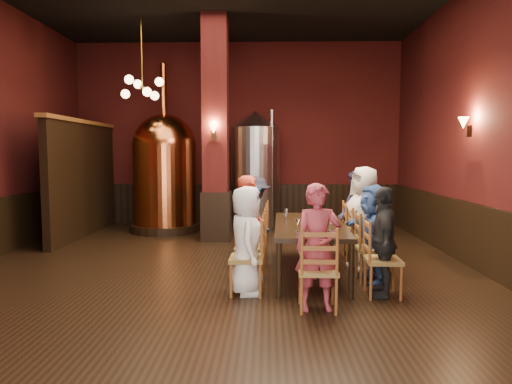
{
  "coord_description": "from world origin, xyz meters",
  "views": [
    {
      "loc": [
        0.75,
        -6.44,
        1.78
      ],
      "look_at": [
        0.58,
        0.2,
        1.21
      ],
      "focal_mm": 32.0,
      "sensor_mm": 36.0,
      "label": 1
    }
  ],
  "objects_px": {
    "dining_table": "(309,228)",
    "steel_vessel": "(255,170)",
    "person_1": "(250,228)",
    "copper_kettle": "(165,171)",
    "rose_vase": "(318,202)",
    "person_0": "(247,240)",
    "person_2": "(253,226)"
  },
  "relations": [
    {
      "from": "dining_table",
      "to": "steel_vessel",
      "type": "bearing_deg",
      "value": 104.14
    },
    {
      "from": "person_1",
      "to": "copper_kettle",
      "type": "height_order",
      "value": "copper_kettle"
    },
    {
      "from": "dining_table",
      "to": "rose_vase",
      "type": "xyz_separation_m",
      "value": [
        0.23,
        0.99,
        0.28
      ]
    },
    {
      "from": "person_0",
      "to": "steel_vessel",
      "type": "height_order",
      "value": "steel_vessel"
    },
    {
      "from": "person_1",
      "to": "rose_vase",
      "type": "distance_m",
      "value": 1.71
    },
    {
      "from": "person_1",
      "to": "steel_vessel",
      "type": "relative_size",
      "value": 0.53
    },
    {
      "from": "dining_table",
      "to": "steel_vessel",
      "type": "xyz_separation_m",
      "value": [
        -0.9,
        4.06,
        0.69
      ]
    },
    {
      "from": "dining_table",
      "to": "person_1",
      "type": "bearing_deg",
      "value": -158.78
    },
    {
      "from": "person_0",
      "to": "rose_vase",
      "type": "height_order",
      "value": "person_0"
    },
    {
      "from": "person_1",
      "to": "rose_vase",
      "type": "bearing_deg",
      "value": -32.39
    },
    {
      "from": "person_0",
      "to": "person_2",
      "type": "bearing_deg",
      "value": -6.47
    },
    {
      "from": "rose_vase",
      "to": "person_2",
      "type": "bearing_deg",
      "value": -149.03
    },
    {
      "from": "person_0",
      "to": "person_2",
      "type": "distance_m",
      "value": 1.33
    },
    {
      "from": "person_0",
      "to": "copper_kettle",
      "type": "distance_m",
      "value": 5.11
    },
    {
      "from": "steel_vessel",
      "to": "rose_vase",
      "type": "bearing_deg",
      "value": -69.85
    },
    {
      "from": "person_2",
      "to": "steel_vessel",
      "type": "height_order",
      "value": "steel_vessel"
    },
    {
      "from": "steel_vessel",
      "to": "person_1",
      "type": "bearing_deg",
      "value": -89.46
    },
    {
      "from": "person_0",
      "to": "rose_vase",
      "type": "distance_m",
      "value": 2.28
    },
    {
      "from": "person_1",
      "to": "person_0",
      "type": "bearing_deg",
      "value": -174.18
    },
    {
      "from": "dining_table",
      "to": "rose_vase",
      "type": "distance_m",
      "value": 1.06
    },
    {
      "from": "person_1",
      "to": "person_2",
      "type": "relative_size",
      "value": 1.13
    },
    {
      "from": "copper_kettle",
      "to": "rose_vase",
      "type": "distance_m",
      "value": 4.15
    },
    {
      "from": "copper_kettle",
      "to": "rose_vase",
      "type": "xyz_separation_m",
      "value": [
        3.17,
        -2.65,
        -0.4
      ]
    },
    {
      "from": "dining_table",
      "to": "person_0",
      "type": "relative_size",
      "value": 1.77
    },
    {
      "from": "person_2",
      "to": "rose_vase",
      "type": "xyz_separation_m",
      "value": [
        1.07,
        0.64,
        0.32
      ]
    },
    {
      "from": "steel_vessel",
      "to": "rose_vase",
      "type": "distance_m",
      "value": 3.29
    },
    {
      "from": "copper_kettle",
      "to": "steel_vessel",
      "type": "distance_m",
      "value": 2.09
    },
    {
      "from": "rose_vase",
      "to": "person_0",
      "type": "bearing_deg",
      "value": -119.28
    },
    {
      "from": "copper_kettle",
      "to": "rose_vase",
      "type": "bearing_deg",
      "value": -39.95
    },
    {
      "from": "dining_table",
      "to": "person_0",
      "type": "xyz_separation_m",
      "value": [
        -0.88,
        -0.98,
        -0.0
      ]
    },
    {
      "from": "dining_table",
      "to": "person_2",
      "type": "bearing_deg",
      "value": 158.78
    },
    {
      "from": "person_0",
      "to": "copper_kettle",
      "type": "relative_size",
      "value": 0.36
    }
  ]
}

